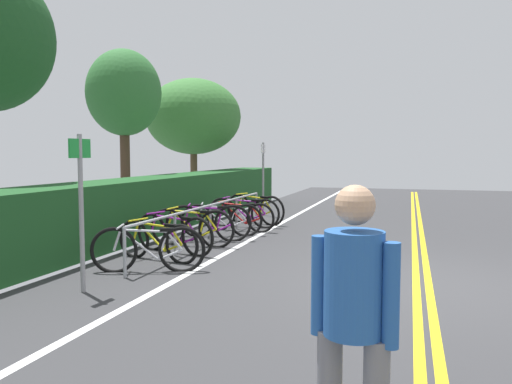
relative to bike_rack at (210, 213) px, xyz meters
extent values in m
cube|color=#353538|center=(-2.41, -4.04, -0.59)|extent=(38.16, 10.21, 0.05)
cube|color=gold|center=(-2.41, -4.12, -0.57)|extent=(34.34, 0.10, 0.00)
cube|color=gold|center=(-2.41, -3.96, -0.57)|extent=(34.34, 0.10, 0.00)
cube|color=white|center=(-2.41, -0.76, -0.57)|extent=(34.34, 0.12, 0.00)
cylinder|color=#9EA0A5|center=(-3.24, 0.00, -0.21)|extent=(0.05, 0.05, 0.72)
cylinder|color=#9EA0A5|center=(-1.62, 0.00, -0.21)|extent=(0.05, 0.05, 0.72)
cylinder|color=#9EA0A5|center=(0.00, 0.00, -0.21)|extent=(0.05, 0.05, 0.72)
cylinder|color=#9EA0A5|center=(1.62, 0.00, -0.21)|extent=(0.05, 0.05, 0.72)
cylinder|color=#9EA0A5|center=(3.24, 0.00, -0.21)|extent=(0.05, 0.05, 0.72)
cylinder|color=#9EA0A5|center=(0.00, 0.00, 0.15)|extent=(6.49, 0.04, 0.04)
torus|color=black|center=(-2.98, 0.34, -0.24)|extent=(0.29, 0.68, 0.71)
torus|color=black|center=(-2.64, -0.61, -0.24)|extent=(0.29, 0.68, 0.71)
cylinder|color=silver|center=(-2.86, -0.02, -0.16)|extent=(0.23, 0.55, 0.48)
cylinder|color=silver|center=(-2.83, -0.08, 0.05)|extent=(0.27, 0.66, 0.07)
cylinder|color=silver|center=(-2.74, -0.34, -0.18)|extent=(0.09, 0.17, 0.43)
cylinder|color=silver|center=(-2.70, -0.44, -0.32)|extent=(0.16, 0.36, 0.18)
cylinder|color=silver|center=(-2.68, -0.50, -0.11)|extent=(0.12, 0.25, 0.30)
cylinder|color=silver|center=(-2.97, 0.29, -0.09)|extent=(0.08, 0.14, 0.32)
cube|color=black|center=(-2.72, -0.40, 0.06)|extent=(0.14, 0.22, 0.05)
cylinder|color=silver|center=(-2.95, 0.24, 0.11)|extent=(0.44, 0.18, 0.03)
torus|color=black|center=(-1.90, 0.63, -0.26)|extent=(0.21, 0.66, 0.67)
torus|color=black|center=(-2.14, -0.37, -0.26)|extent=(0.21, 0.66, 0.67)
cylinder|color=yellow|center=(-1.99, 0.26, -0.19)|extent=(0.17, 0.58, 0.46)
cylinder|color=yellow|center=(-2.01, 0.19, 0.01)|extent=(0.20, 0.69, 0.07)
cylinder|color=yellow|center=(-2.07, -0.08, -0.20)|extent=(0.07, 0.17, 0.41)
cylinder|color=yellow|center=(-2.10, -0.19, -0.33)|extent=(0.12, 0.37, 0.17)
cylinder|color=yellow|center=(-2.11, -0.26, -0.13)|extent=(0.09, 0.25, 0.28)
cylinder|color=yellow|center=(-1.91, 0.58, -0.12)|extent=(0.07, 0.14, 0.30)
cube|color=black|center=(-2.09, -0.15, 0.03)|extent=(0.12, 0.21, 0.05)
cylinder|color=yellow|center=(-1.93, 0.53, 0.08)|extent=(0.45, 0.13, 0.03)
torus|color=black|center=(-1.21, 0.67, -0.24)|extent=(0.25, 0.70, 0.71)
torus|color=black|center=(-1.52, -0.37, -0.24)|extent=(0.25, 0.70, 0.71)
cylinder|color=purple|center=(-1.33, 0.28, -0.16)|extent=(0.21, 0.60, 0.49)
cylinder|color=purple|center=(-1.35, 0.21, 0.05)|extent=(0.24, 0.72, 0.07)
cylinder|color=purple|center=(-1.43, -0.07, -0.18)|extent=(0.08, 0.18, 0.44)
cylinder|color=purple|center=(-1.46, -0.19, -0.32)|extent=(0.14, 0.39, 0.18)
cylinder|color=purple|center=(-1.48, -0.26, -0.10)|extent=(0.11, 0.26, 0.30)
cylinder|color=purple|center=(-1.23, 0.62, -0.09)|extent=(0.07, 0.15, 0.32)
cube|color=black|center=(-1.45, -0.14, 0.07)|extent=(0.13, 0.21, 0.05)
cylinder|color=purple|center=(-1.24, 0.56, 0.12)|extent=(0.45, 0.16, 0.03)
torus|color=black|center=(-0.65, 0.61, -0.23)|extent=(0.06, 0.74, 0.74)
torus|color=black|center=(-0.66, -0.39, -0.23)|extent=(0.06, 0.74, 0.74)
cylinder|color=yellow|center=(-0.65, 0.24, -0.14)|extent=(0.04, 0.57, 0.50)
cylinder|color=yellow|center=(-0.66, 0.17, 0.08)|extent=(0.04, 0.68, 0.07)
cylinder|color=yellow|center=(-0.66, -0.10, -0.16)|extent=(0.04, 0.16, 0.45)
cylinder|color=yellow|center=(-0.66, -0.21, -0.31)|extent=(0.04, 0.36, 0.19)
cylinder|color=yellow|center=(-0.66, -0.28, -0.08)|extent=(0.04, 0.25, 0.31)
cylinder|color=yellow|center=(-0.65, 0.56, -0.07)|extent=(0.04, 0.13, 0.33)
cube|color=black|center=(-0.66, -0.17, 0.09)|extent=(0.08, 0.20, 0.05)
cylinder|color=yellow|center=(-0.65, 0.51, 0.14)|extent=(0.46, 0.03, 0.03)
torus|color=black|center=(-0.23, 0.46, -0.22)|extent=(0.30, 0.74, 0.76)
torus|color=black|center=(0.09, -0.45, -0.22)|extent=(0.30, 0.74, 0.76)
cylinder|color=purple|center=(-0.11, 0.12, -0.13)|extent=(0.22, 0.54, 0.52)
cylinder|color=purple|center=(-0.09, 0.06, 0.10)|extent=(0.25, 0.64, 0.07)
cylinder|color=purple|center=(0.00, -0.19, -0.15)|extent=(0.09, 0.16, 0.47)
cylinder|color=purple|center=(0.03, -0.29, -0.30)|extent=(0.15, 0.35, 0.19)
cylinder|color=purple|center=(0.05, -0.35, -0.07)|extent=(0.11, 0.24, 0.32)
cylinder|color=purple|center=(-0.21, 0.42, -0.05)|extent=(0.08, 0.14, 0.35)
cube|color=black|center=(0.02, -0.25, 0.11)|extent=(0.14, 0.22, 0.05)
cylinder|color=purple|center=(-0.20, 0.37, 0.17)|extent=(0.44, 0.18, 0.03)
torus|color=black|center=(0.44, 0.47, -0.24)|extent=(0.29, 0.69, 0.71)
torus|color=black|center=(0.78, -0.50, -0.24)|extent=(0.29, 0.69, 0.71)
cylinder|color=silver|center=(0.57, 0.11, -0.16)|extent=(0.23, 0.57, 0.49)
cylinder|color=silver|center=(0.59, 0.04, 0.06)|extent=(0.27, 0.68, 0.07)
cylinder|color=silver|center=(0.69, -0.23, -0.17)|extent=(0.09, 0.17, 0.44)
cylinder|color=silver|center=(0.72, -0.33, -0.31)|extent=(0.16, 0.37, 0.18)
cylinder|color=silver|center=(0.75, -0.40, -0.10)|extent=(0.12, 0.25, 0.30)
cylinder|color=silver|center=(0.46, 0.43, -0.08)|extent=(0.08, 0.14, 0.32)
cube|color=black|center=(0.71, -0.29, 0.07)|extent=(0.14, 0.22, 0.05)
cylinder|color=silver|center=(0.47, 0.38, 0.12)|extent=(0.44, 0.18, 0.03)
torus|color=black|center=(1.47, 0.37, -0.26)|extent=(0.13, 0.69, 0.68)
torus|color=black|center=(1.36, -0.66, -0.26)|extent=(0.13, 0.69, 0.68)
cylinder|color=red|center=(1.43, -0.01, -0.18)|extent=(0.10, 0.59, 0.47)
cylinder|color=red|center=(1.42, -0.08, 0.03)|extent=(0.12, 0.71, 0.07)
cylinder|color=red|center=(1.39, -0.37, -0.19)|extent=(0.06, 0.17, 0.42)
cylinder|color=red|center=(1.38, -0.48, -0.33)|extent=(0.08, 0.38, 0.18)
cylinder|color=red|center=(1.37, -0.55, -0.12)|extent=(0.07, 0.26, 0.29)
cylinder|color=red|center=(1.47, 0.32, -0.11)|extent=(0.05, 0.14, 0.31)
cube|color=black|center=(1.38, -0.43, 0.04)|extent=(0.10, 0.21, 0.05)
cylinder|color=red|center=(1.46, 0.27, 0.09)|extent=(0.46, 0.08, 0.03)
torus|color=black|center=(2.05, 0.51, -0.24)|extent=(0.06, 0.72, 0.72)
torus|color=black|center=(2.04, -0.58, -0.24)|extent=(0.06, 0.72, 0.72)
cylinder|color=purple|center=(2.04, 0.10, -0.15)|extent=(0.04, 0.62, 0.49)
cylinder|color=purple|center=(2.04, 0.03, 0.06)|extent=(0.04, 0.75, 0.07)
cylinder|color=purple|center=(2.04, -0.27, -0.17)|extent=(0.04, 0.18, 0.44)
cylinder|color=purple|center=(2.04, -0.39, -0.31)|extent=(0.04, 0.40, 0.18)
cylinder|color=purple|center=(2.04, -0.46, -0.10)|extent=(0.04, 0.27, 0.31)
cylinder|color=purple|center=(2.05, 0.46, -0.08)|extent=(0.04, 0.14, 0.33)
cube|color=black|center=(2.04, -0.34, 0.08)|extent=(0.08, 0.20, 0.05)
cylinder|color=purple|center=(2.05, 0.41, 0.13)|extent=(0.46, 0.03, 0.03)
torus|color=black|center=(2.86, 0.36, -0.22)|extent=(0.31, 0.73, 0.76)
torus|color=black|center=(2.51, -0.61, -0.22)|extent=(0.31, 0.73, 0.76)
cylinder|color=yellow|center=(2.73, 0.00, -0.13)|extent=(0.24, 0.57, 0.52)
cylinder|color=yellow|center=(2.70, -0.07, 0.09)|extent=(0.27, 0.68, 0.07)
cylinder|color=yellow|center=(2.61, -0.34, -0.15)|extent=(0.09, 0.17, 0.46)
cylinder|color=yellow|center=(2.57, -0.44, -0.30)|extent=(0.16, 0.37, 0.19)
cylinder|color=yellow|center=(2.55, -0.51, -0.07)|extent=(0.12, 0.25, 0.32)
cylinder|color=yellow|center=(2.84, 0.32, -0.05)|extent=(0.08, 0.14, 0.34)
cube|color=black|center=(2.58, -0.40, 0.11)|extent=(0.14, 0.22, 0.05)
cylinder|color=yellow|center=(2.82, 0.27, 0.16)|extent=(0.44, 0.18, 0.03)
cylinder|color=#2659A5|center=(-6.84, -3.58, 0.51)|extent=(0.32, 0.32, 0.56)
sphere|color=tan|center=(-6.84, -3.58, 0.93)|extent=(0.22, 0.22, 0.22)
cylinder|color=#2659A5|center=(-6.79, -3.38, 0.47)|extent=(0.09, 0.09, 0.55)
cylinder|color=#2659A5|center=(-6.89, -3.77, 0.47)|extent=(0.09, 0.09, 0.55)
cylinder|color=gray|center=(-4.06, 0.11, 0.43)|extent=(0.06, 0.06, 2.01)
cube|color=#198C33|center=(-4.06, 0.11, 1.26)|extent=(0.36, 0.07, 0.24)
cylinder|color=gray|center=(4.33, 0.13, 0.46)|extent=(0.06, 0.06, 2.07)
cube|color=white|center=(4.33, 0.13, 1.32)|extent=(0.36, 0.04, 0.24)
cube|color=#1C4C21|center=(1.50, 1.79, 0.04)|extent=(15.49, 1.17, 1.22)
cylinder|color=#473323|center=(3.03, 3.76, 0.61)|extent=(0.27, 0.27, 2.37)
ellipsoid|color=#2D6B30|center=(3.03, 3.76, 2.86)|extent=(2.05, 2.05, 2.37)
cylinder|color=brown|center=(6.75, 3.32, 0.36)|extent=(0.24, 0.24, 1.86)
ellipsoid|color=#387533|center=(6.75, 3.32, 2.45)|extent=(3.26, 3.26, 2.59)
camera|label=1|loc=(-9.55, -3.85, 1.20)|focal=35.89mm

